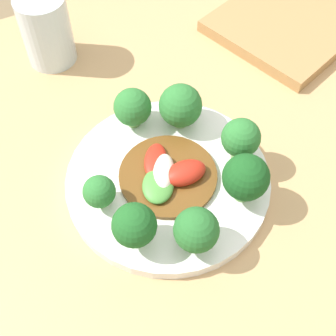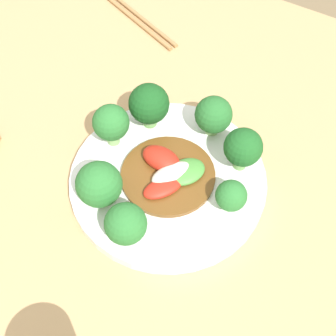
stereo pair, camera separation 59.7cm
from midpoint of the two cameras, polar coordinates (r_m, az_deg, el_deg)
ground_plane at (r=1.25m, az=8.99°, el=-31.13°), size 8.00×8.00×0.00m
table at (r=0.90m, az=12.31°, el=-29.58°), size 0.99×0.89×0.70m
plate at (r=0.54m, az=17.20°, el=-25.67°), size 0.26×0.26×0.02m
broccoli_north at (r=0.51m, az=24.97°, el=-34.65°), size 0.05×0.05×0.06m
broccoli_northeast at (r=0.48m, az=15.93°, el=-35.87°), size 0.05×0.05×0.07m
broccoli_southwest at (r=0.53m, az=18.46°, el=-14.97°), size 0.06×0.06×0.07m
broccoli_northwest at (r=0.53m, az=29.90°, el=-25.93°), size 0.06×0.06×0.07m
broccoli_south at (r=0.51m, az=11.34°, el=-15.61°), size 0.05×0.05×0.06m
broccoli_east at (r=0.49m, az=8.62°, el=-30.51°), size 0.04×0.04×0.05m
broccoli_west at (r=0.54m, az=28.08°, el=-20.06°), size 0.05×0.05×0.07m
stirfry_center at (r=0.53m, az=17.66°, el=-25.55°), size 0.13×0.13×0.03m
drinking_glass at (r=0.57m, az=-3.97°, el=-1.03°), size 0.08×0.08×0.11m
cutting_board at (r=0.75m, az=28.92°, el=2.82°), size 0.32×0.28×0.02m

